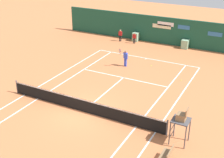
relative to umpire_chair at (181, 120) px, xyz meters
The scene contains 10 objects.
ground_plane 7.10m from the umpire_chair, behind, with size 80.00×80.00×0.01m.
tennis_net 6.96m from the umpire_chair, behind, with size 12.10×0.10×1.07m.
sponsor_back_wall 18.63m from the umpire_chair, 111.65° to the left, with size 25.00×1.02×3.06m.
umpire_chair is the anchor object (origin of this frame).
player_bench 2.30m from the umpire_chair, 92.20° to the right, with size 0.54×1.19×0.88m.
player_on_baseline 12.07m from the umpire_chair, 130.65° to the left, with size 0.77×0.64×1.80m.
ball_kid_centre_post 18.72m from the umpire_chair, 122.03° to the left, with size 0.41×0.19×1.24m.
ball_kid_right_post 19.71m from the umpire_chair, 126.39° to the left, with size 0.46×0.19×1.37m.
tennis_ball_near_service_line 8.88m from the umpire_chair, 105.10° to the left, with size 0.07×0.07×0.07m, color #CCE033.
tennis_ball_mid_court 11.90m from the umpire_chair, 118.87° to the left, with size 0.07×0.07×0.07m, color #CCE033.
Camera 1 is at (10.20, -15.07, 10.81)m, focal length 48.63 mm.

